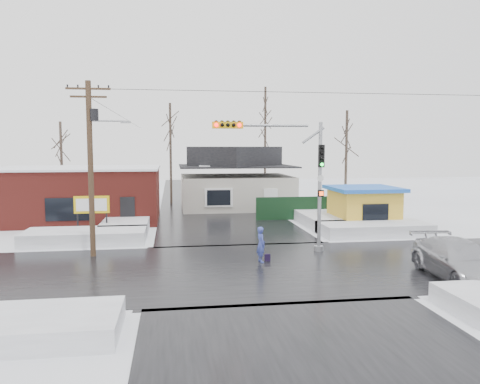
{
  "coord_description": "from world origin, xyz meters",
  "views": [
    {
      "loc": [
        -3.87,
        -21.23,
        5.69
      ],
      "look_at": [
        0.12,
        6.21,
        3.0
      ],
      "focal_mm": 35.0,
      "sensor_mm": 36.0,
      "label": 1
    }
  ],
  "objects": [
    {
      "name": "snowbank_nside_e",
      "position": [
        7.0,
        12.0,
        0.4
      ],
      "size": [
        3.0,
        8.0,
        0.8
      ],
      "primitive_type": "cube",
      "color": "white",
      "rests_on": "ground"
    },
    {
      "name": "pedestrian",
      "position": [
        0.41,
        1.02,
        0.88
      ],
      "size": [
        0.54,
        0.71,
        1.76
      ],
      "primitive_type": "imported",
      "rotation": [
        0.0,
        0.0,
        1.76
      ],
      "color": "#38469F",
      "rests_on": "ground"
    },
    {
      "name": "tree_far_right",
      "position": [
        12.0,
        20.0,
        7.16
      ],
      "size": [
        3.0,
        3.0,
        9.0
      ],
      "color": "#332821",
      "rests_on": "ground"
    },
    {
      "name": "road_ns",
      "position": [
        0.0,
        0.0,
        0.01
      ],
      "size": [
        10.0,
        120.0,
        0.02
      ],
      "primitive_type": "cube",
      "color": "black",
      "rests_on": "ground"
    },
    {
      "name": "house",
      "position": [
        2.0,
        22.0,
        2.62
      ],
      "size": [
        10.4,
        8.4,
        5.76
      ],
      "color": "beige",
      "rests_on": "ground"
    },
    {
      "name": "snowbank_ne",
      "position": [
        9.0,
        7.0,
        0.4
      ],
      "size": [
        7.0,
        3.0,
        0.8
      ],
      "primitive_type": "cube",
      "color": "white",
      "rests_on": "ground"
    },
    {
      "name": "snowbank_nside_w",
      "position": [
        -7.0,
        12.0,
        0.4
      ],
      "size": [
        3.0,
        8.0,
        0.8
      ],
      "primitive_type": "cube",
      "color": "white",
      "rests_on": "ground"
    },
    {
      "name": "shopping_bag",
      "position": [
        0.76,
        1.15,
        0.17
      ],
      "size": [
        0.29,
        0.15,
        0.35
      ],
      "primitive_type": "cube",
      "rotation": [
        0.0,
        0.0,
        0.1
      ],
      "color": "black",
      "rests_on": "ground"
    },
    {
      "name": "utility_pole",
      "position": [
        -7.93,
        3.5,
        5.11
      ],
      "size": [
        3.15,
        0.44,
        9.0
      ],
      "color": "#382619",
      "rests_on": "ground"
    },
    {
      "name": "tree_far_left",
      "position": [
        -4.0,
        26.0,
        7.95
      ],
      "size": [
        3.0,
        3.0,
        10.0
      ],
      "color": "#332821",
      "rests_on": "ground"
    },
    {
      "name": "tree_far_west",
      "position": [
        -14.0,
        24.0,
        6.36
      ],
      "size": [
        3.0,
        3.0,
        8.0
      ],
      "color": "#332821",
      "rests_on": "ground"
    },
    {
      "name": "ground",
      "position": [
        0.0,
        0.0,
        0.0
      ],
      "size": [
        120.0,
        120.0,
        0.0
      ],
      "primitive_type": "plane",
      "color": "white",
      "rests_on": "ground"
    },
    {
      "name": "brick_building",
      "position": [
        -11.0,
        15.99,
        2.08
      ],
      "size": [
        12.2,
        8.2,
        4.12
      ],
      "color": "maroon",
      "rests_on": "ground"
    },
    {
      "name": "snowbank_nw",
      "position": [
        -9.0,
        7.0,
        0.4
      ],
      "size": [
        7.0,
        3.0,
        0.8
      ],
      "primitive_type": "cube",
      "color": "white",
      "rests_on": "ground"
    },
    {
      "name": "marquee_sign",
      "position": [
        -9.0,
        9.49,
        1.92
      ],
      "size": [
        2.2,
        0.21,
        2.55
      ],
      "color": "black",
      "rests_on": "ground"
    },
    {
      "name": "fence",
      "position": [
        6.5,
        14.0,
        0.9
      ],
      "size": [
        8.0,
        0.12,
        1.8
      ],
      "primitive_type": "cube",
      "color": "black",
      "rests_on": "ground"
    },
    {
      "name": "kiosk",
      "position": [
        9.5,
        9.99,
        1.46
      ],
      "size": [
        4.6,
        4.6,
        2.88
      ],
      "color": "gold",
      "rests_on": "ground"
    },
    {
      "name": "road_ew",
      "position": [
        0.0,
        0.0,
        0.01
      ],
      "size": [
        120.0,
        10.0,
        0.02
      ],
      "primitive_type": "cube",
      "color": "black",
      "rests_on": "ground"
    },
    {
      "name": "traffic_signal",
      "position": [
        2.43,
        2.97,
        4.54
      ],
      "size": [
        6.05,
        0.68,
        7.0
      ],
      "color": "gray",
      "rests_on": "ground"
    },
    {
      "name": "car",
      "position": [
        8.27,
        -3.1,
        0.83
      ],
      "size": [
        2.75,
        5.87,
        1.66
      ],
      "primitive_type": "imported",
      "rotation": [
        0.0,
        0.0,
        -0.08
      ],
      "color": "#B0B1B8",
      "rests_on": "ground"
    },
    {
      "name": "tree_far_mid",
      "position": [
        6.0,
        28.0,
        9.54
      ],
      "size": [
        3.0,
        3.0,
        12.0
      ],
      "color": "#332821",
      "rests_on": "ground"
    }
  ]
}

